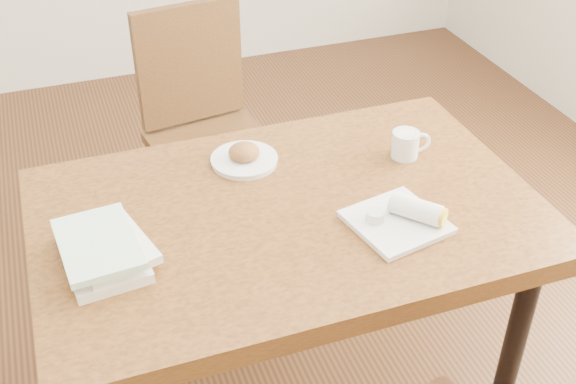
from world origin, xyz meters
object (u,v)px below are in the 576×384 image
object	(u,v)px
coffee_mug	(407,144)
plate_burrito	(403,218)
chair_far	(204,120)
book_stack	(103,249)
table	(288,232)
plate_scone	(244,157)

from	to	relation	value
coffee_mug	plate_burrito	size ratio (longest dim) A/B	0.46
chair_far	book_stack	xyz separation A→B (m)	(-0.46, -0.92, 0.24)
table	plate_scone	distance (m)	0.27
table	plate_burrito	bearing A→B (deg)	-33.96
plate_scone	plate_burrito	xyz separation A→B (m)	(0.29, -0.41, 0.00)
table	plate_burrito	distance (m)	0.31
book_stack	coffee_mug	bearing A→B (deg)	11.14
plate_scone	coffee_mug	world-z (taller)	coffee_mug
chair_far	coffee_mug	size ratio (longest dim) A/B	8.24
plate_burrito	book_stack	world-z (taller)	plate_burrito
table	chair_far	xyz separation A→B (m)	(-0.01, 0.87, -0.12)
table	coffee_mug	bearing A→B (deg)	16.94
table	plate_scone	world-z (taller)	plate_scone
table	coffee_mug	world-z (taller)	coffee_mug
chair_far	table	bearing A→B (deg)	-89.02
chair_far	plate_burrito	size ratio (longest dim) A/B	3.77
chair_far	coffee_mug	bearing A→B (deg)	-60.84
plate_scone	book_stack	distance (m)	0.52
plate_burrito	plate_scone	bearing A→B (deg)	125.23
table	chair_far	size ratio (longest dim) A/B	1.36
table	book_stack	size ratio (longest dim) A/B	4.51
chair_far	book_stack	size ratio (longest dim) A/B	3.31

